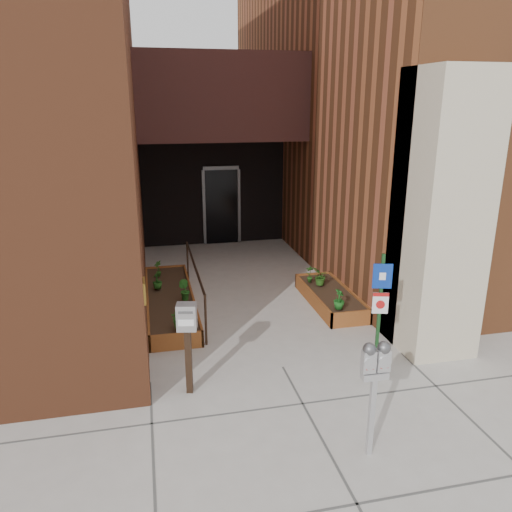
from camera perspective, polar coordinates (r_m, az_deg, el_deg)
ground at (r=7.86m, az=3.08°, el=-12.56°), size 80.00×80.00×0.00m
architecture at (r=13.60m, az=-5.79°, el=21.69°), size 20.00×14.60×10.00m
planter_left at (r=10.00m, az=-9.78°, el=-5.19°), size 0.90×3.60×0.30m
planter_right at (r=10.15m, az=8.48°, el=-4.77°), size 0.80×2.20×0.30m
handrail at (r=9.77m, az=-7.02°, el=-1.76°), size 0.04×3.34×0.90m
parking_meter at (r=5.74m, az=13.45°, el=-12.44°), size 0.32×0.15×1.43m
sign_post at (r=7.17m, az=13.98°, el=-5.51°), size 0.26×0.10×1.94m
payment_dropbox at (r=6.86m, az=-7.87°, el=-8.32°), size 0.30×0.25×1.33m
shrub_left_a at (r=8.40m, az=-8.73°, el=-7.08°), size 0.43×0.43×0.35m
shrub_left_b at (r=9.54m, az=-8.22°, el=-3.87°), size 0.30×0.30×0.39m
shrub_left_c at (r=10.21m, az=-11.22°, el=-2.77°), size 0.27×0.27×0.34m
shrub_left_d at (r=10.92m, az=-11.12°, el=-1.40°), size 0.24×0.24×0.35m
shrub_right_a at (r=9.18m, az=9.47°, el=-4.89°), size 0.28×0.28×0.36m
shrub_right_b at (r=10.43m, az=6.21°, el=-2.03°), size 0.22×0.22×0.36m
shrub_right_c at (r=10.28m, az=7.37°, el=-2.37°), size 0.42×0.42×0.36m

